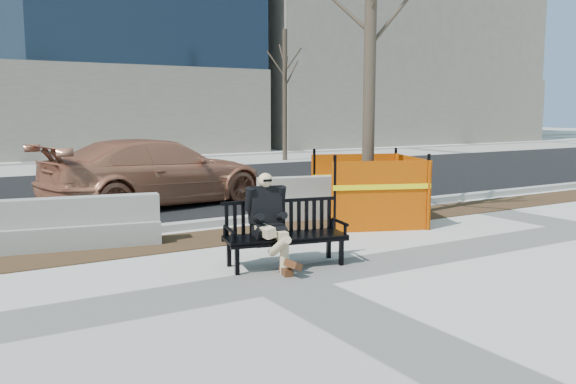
% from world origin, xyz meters
% --- Properties ---
extents(ground, '(120.00, 120.00, 0.00)m').
position_xyz_m(ground, '(0.00, 0.00, 0.00)').
color(ground, beige).
rests_on(ground, ground).
extents(mulch_strip, '(40.00, 1.20, 0.02)m').
position_xyz_m(mulch_strip, '(0.00, 2.60, 0.00)').
color(mulch_strip, '#47301C').
rests_on(mulch_strip, ground).
extents(asphalt_street, '(60.00, 10.40, 0.01)m').
position_xyz_m(asphalt_street, '(0.00, 8.80, 0.00)').
color(asphalt_street, black).
rests_on(asphalt_street, ground).
extents(curb, '(60.00, 0.25, 0.12)m').
position_xyz_m(curb, '(0.00, 3.55, 0.06)').
color(curb, '#9E9B93').
rests_on(curb, ground).
extents(bench, '(1.72, 0.90, 0.87)m').
position_xyz_m(bench, '(0.41, 0.53, 0.00)').
color(bench, black).
rests_on(bench, ground).
extents(seated_man, '(0.70, 0.97, 1.23)m').
position_xyz_m(seated_man, '(0.20, 0.62, 0.00)').
color(seated_man, black).
rests_on(seated_man, ground).
extents(tree_fence, '(3.39, 3.39, 6.54)m').
position_xyz_m(tree_fence, '(3.26, 2.41, 0.00)').
color(tree_fence, '#E15100').
rests_on(tree_fence, ground).
extents(sedan, '(5.24, 2.89, 1.44)m').
position_xyz_m(sedan, '(0.64, 6.29, 0.00)').
color(sedan, '#A86549').
rests_on(sedan, ground).
extents(jersey_barrier_left, '(2.75, 1.04, 0.77)m').
position_xyz_m(jersey_barrier_left, '(-1.86, 3.06, 0.00)').
color(jersey_barrier_left, gray).
rests_on(jersey_barrier_left, ground).
extents(jersey_barrier_right, '(2.87, 1.27, 0.81)m').
position_xyz_m(jersey_barrier_right, '(2.99, 3.20, 0.00)').
color(jersey_barrier_right, gray).
rests_on(jersey_barrier_right, ground).
extents(far_tree_right, '(2.29, 2.29, 5.69)m').
position_xyz_m(far_tree_right, '(9.02, 15.09, 0.00)').
color(far_tree_right, '#42362A').
rests_on(far_tree_right, ground).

